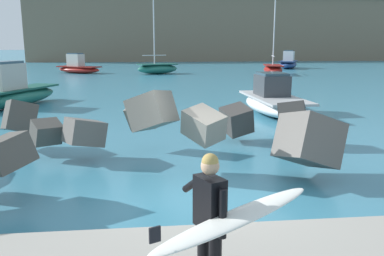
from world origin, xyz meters
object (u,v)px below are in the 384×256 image
object	(u,v)px
boat_near_left	(158,68)
boat_near_centre	(13,93)
boat_mid_left	(274,101)
boat_far_left	(273,69)
boat_near_right	(288,63)
boat_far_centre	(78,67)
surfer_with_board	(217,219)

from	to	relation	value
boat_near_left	boat_near_centre	bearing A→B (deg)	-109.86
boat_mid_left	boat_far_left	world-z (taller)	boat_far_left
boat_near_right	boat_far_left	size ratio (longest dim) A/B	0.67
boat_far_centre	boat_near_centre	bearing A→B (deg)	-88.33
boat_near_left	boat_far_centre	distance (m)	8.81
surfer_with_board	boat_near_right	distance (m)	49.88
boat_far_centre	boat_near_left	bearing A→B (deg)	-13.39
boat_near_right	boat_mid_left	distance (m)	35.28
surfer_with_board	boat_near_centre	size ratio (longest dim) A/B	0.33
boat_near_left	boat_far_centre	bearing A→B (deg)	166.61
boat_near_right	boat_near_centre	bearing A→B (deg)	-130.12
boat_near_right	boat_far_centre	size ratio (longest dim) A/B	1.01
boat_far_left	boat_near_centre	bearing A→B (deg)	-135.37
boat_near_left	boat_near_right	bearing A→B (deg)	24.49
boat_near_centre	surfer_with_board	bearing A→B (deg)	-66.07
boat_far_left	boat_near_right	bearing A→B (deg)	62.88
boat_near_right	surfer_with_board	bearing A→B (deg)	-110.26
boat_near_left	boat_near_right	xyz separation A→B (m)	(17.04, 7.76, 0.12)
boat_far_left	boat_far_centre	size ratio (longest dim) A/B	1.50
boat_near_left	boat_near_right	distance (m)	18.72
boat_near_left	boat_far_left	size ratio (longest dim) A/B	0.96
boat_near_left	boat_near_right	world-z (taller)	boat_near_left
boat_mid_left	boat_far_left	distance (m)	24.10
boat_mid_left	surfer_with_board	bearing A→B (deg)	-109.93
boat_far_left	boat_far_centre	xyz separation A→B (m)	(-20.46, 4.33, 0.07)
boat_near_centre	boat_near_right	distance (m)	38.66
boat_mid_left	boat_far_centre	distance (m)	30.42
surfer_with_board	boat_near_centre	xyz separation A→B (m)	(-7.64, 17.23, -0.56)
boat_mid_left	boat_near_centre	bearing A→B (deg)	164.47
surfer_with_board	boat_far_left	distance (m)	38.69
boat_near_right	boat_mid_left	bearing A→B (deg)	-110.39
boat_far_left	surfer_with_board	bearing A→B (deg)	-108.26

